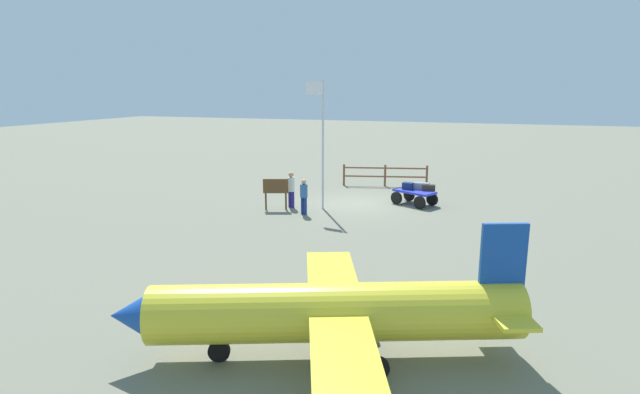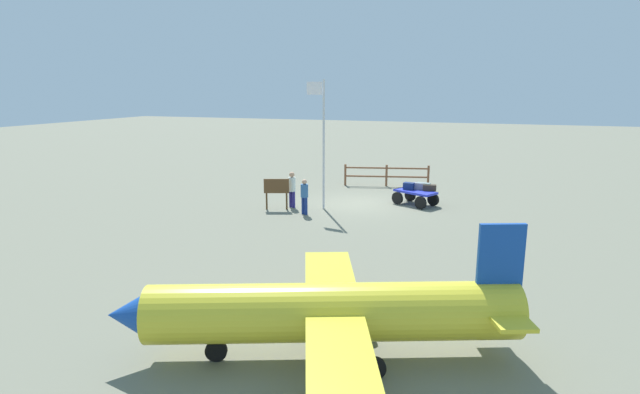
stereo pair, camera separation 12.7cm
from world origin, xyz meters
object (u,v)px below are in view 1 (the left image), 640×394
at_px(suitcase_olive, 418,186).
at_px(suitcase_tan, 408,186).
at_px(signboard, 276,189).
at_px(suitcase_navy, 422,186).
at_px(airplane_near, 323,312).
at_px(suitcase_maroon, 429,188).
at_px(flagpole, 321,135).
at_px(luggage_cart, 414,195).
at_px(worker_trailing, 291,187).
at_px(worker_lead, 304,194).

xyz_separation_m(suitcase_olive, suitcase_tan, (0.43, 0.19, 0.01)).
bearing_deg(suitcase_tan, signboard, 30.30).
xyz_separation_m(suitcase_navy, signboard, (6.02, 3.35, 0.10)).
relative_size(airplane_near, signboard, 5.77).
bearing_deg(suitcase_maroon, suitcase_tan, 2.56).
xyz_separation_m(suitcase_olive, signboard, (5.80, 3.33, 0.10)).
distance_m(suitcase_olive, flagpole, 5.27).
distance_m(suitcase_maroon, signboard, 7.08).
height_order(luggage_cart, suitcase_tan, suitcase_tan).
relative_size(suitcase_navy, suitcase_tan, 1.22).
bearing_deg(suitcase_tan, airplane_near, 92.90).
distance_m(suitcase_tan, signboard, 6.22).
bearing_deg(worker_trailing, worker_lead, 134.54).
relative_size(luggage_cart, suitcase_maroon, 3.44).
distance_m(suitcase_maroon, worker_trailing, 6.37).
relative_size(luggage_cart, suitcase_tan, 4.07).
xyz_separation_m(luggage_cart, suitcase_olive, (-0.10, -0.35, 0.37)).
relative_size(luggage_cart, airplane_near, 0.27).
bearing_deg(flagpole, signboard, 24.32).
xyz_separation_m(worker_lead, airplane_near, (-4.60, 10.92, 0.15)).
xyz_separation_m(suitcase_maroon, worker_trailing, (5.82, 2.58, 0.12)).
height_order(suitcase_navy, worker_lead, worker_lead).
bearing_deg(worker_trailing, flagpole, -169.90).
bearing_deg(flagpole, suitcase_olive, -147.77).
bearing_deg(suitcase_tan, suitcase_olive, -156.60).
bearing_deg(suitcase_tan, luggage_cart, 152.51).
bearing_deg(suitcase_olive, worker_trailing, 27.24).
relative_size(suitcase_tan, signboard, 0.39).
bearing_deg(flagpole, airplane_near, 109.24).
xyz_separation_m(suitcase_tan, worker_trailing, (4.87, 2.54, 0.10)).
height_order(flagpole, signboard, flagpole).
relative_size(luggage_cart, flagpole, 0.38).
height_order(suitcase_navy, suitcase_maroon, suitcase_navy).
bearing_deg(suitcase_tan, flagpole, 33.20).
relative_size(suitcase_maroon, signboard, 0.46).
bearing_deg(worker_trailing, suitcase_maroon, -156.06).
bearing_deg(worker_lead, flagpole, -105.67).
xyz_separation_m(suitcase_navy, suitcase_maroon, (-0.31, 0.17, -0.02)).
bearing_deg(suitcase_tan, suitcase_navy, -161.83).
xyz_separation_m(suitcase_olive, flagpole, (3.94, 2.49, 2.47)).
relative_size(worker_lead, worker_trailing, 0.94).
relative_size(suitcase_navy, signboard, 0.47).
distance_m(luggage_cart, worker_lead, 5.41).
bearing_deg(suitcase_maroon, flagpole, 27.69).
distance_m(suitcase_maroon, worker_lead, 6.02).
height_order(luggage_cart, signboard, signboard).
bearing_deg(suitcase_maroon, worker_trailing, 23.94).
bearing_deg(suitcase_navy, suitcase_tan, 18.17).
bearing_deg(worker_lead, airplane_near, 112.86).
bearing_deg(worker_lead, suitcase_maroon, -143.22).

